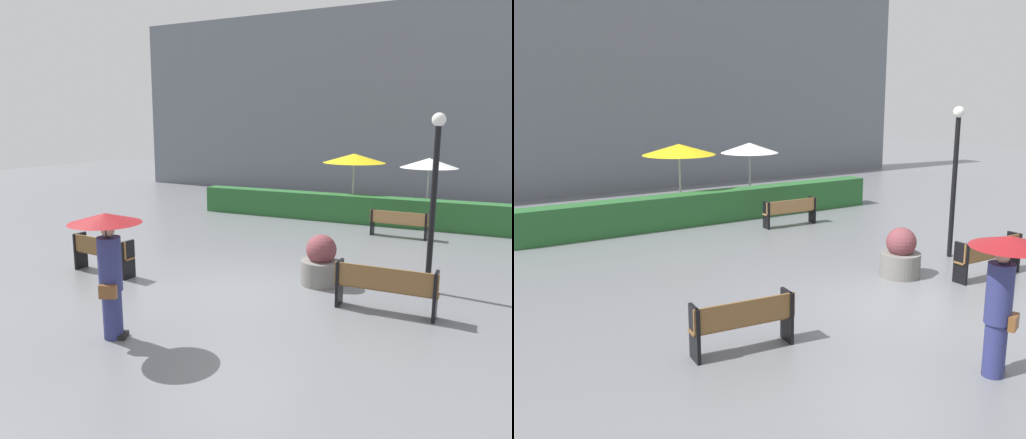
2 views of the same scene
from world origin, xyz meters
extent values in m
plane|color=slate|center=(0.00, 0.00, 0.00)|extent=(60.00, 60.00, 0.00)
cube|color=brown|center=(-3.43, -0.30, 0.46)|extent=(1.75, 0.41, 0.04)
cube|color=brown|center=(-3.45, -0.45, 0.69)|extent=(1.74, 0.19, 0.41)
cube|color=black|center=(-4.24, -0.25, 0.45)|extent=(0.09, 0.37, 0.89)
cube|color=black|center=(-2.63, -0.39, 0.45)|extent=(0.09, 0.37, 0.89)
cube|color=#9E7242|center=(2.17, 6.70, 0.43)|extent=(1.79, 0.30, 0.04)
cube|color=#9E7242|center=(2.16, 6.56, 0.64)|extent=(1.79, 0.10, 0.37)
cube|color=black|center=(1.34, 6.71, 0.41)|extent=(0.07, 0.34, 0.83)
cube|color=black|center=(3.00, 6.65, 0.41)|extent=(0.07, 0.34, 0.83)
cube|color=brown|center=(3.09, 0.13, 0.46)|extent=(1.90, 0.26, 0.04)
cube|color=brown|center=(3.09, -0.02, 0.69)|extent=(1.90, 0.04, 0.43)
cube|color=black|center=(2.20, 0.11, 0.45)|extent=(0.06, 0.36, 0.91)
cube|color=black|center=(3.98, 0.11, 0.45)|extent=(0.06, 0.36, 0.91)
cylinder|color=navy|center=(-0.73, -3.00, 0.41)|extent=(0.32, 0.32, 0.83)
cube|color=black|center=(-0.68, -2.97, 0.04)|extent=(0.40, 0.37, 0.08)
cylinder|color=navy|center=(-0.73, -3.00, 1.27)|extent=(0.38, 0.38, 0.89)
sphere|color=tan|center=(-0.73, -3.00, 1.82)|extent=(0.21, 0.21, 0.21)
cube|color=brown|center=(-0.62, -3.19, 0.88)|extent=(0.30, 0.21, 0.22)
cylinder|color=black|center=(-0.69, -3.09, 1.60)|extent=(0.02, 0.02, 0.90)
cone|color=maroon|center=(-0.69, -3.09, 2.05)|extent=(1.16, 1.16, 0.16)
cylinder|color=slate|center=(1.46, 1.18, 0.27)|extent=(0.90, 0.90, 0.54)
sphere|color=brown|center=(1.46, 1.18, 0.79)|extent=(0.67, 0.67, 0.67)
cylinder|color=black|center=(3.66, 1.69, 1.73)|extent=(0.12, 0.12, 3.47)
sphere|color=white|center=(3.66, 1.69, 3.59)|extent=(0.28, 0.28, 0.28)
cylinder|color=silver|center=(-0.14, 9.72, 1.11)|extent=(0.06, 0.06, 2.22)
cone|color=yellow|center=(-0.14, 9.72, 2.22)|extent=(2.38, 2.38, 0.35)
cylinder|color=silver|center=(2.58, 9.86, 1.06)|extent=(0.06, 0.06, 2.12)
cone|color=white|center=(2.58, 9.86, 2.12)|extent=(2.03, 2.03, 0.35)
cube|color=#28602D|center=(0.27, 8.40, 0.49)|extent=(12.02, 0.70, 0.98)
cube|color=slate|center=(0.00, 16.00, 4.53)|extent=(28.00, 1.20, 9.07)
camera|label=1|loc=(4.76, -8.82, 3.50)|focal=34.37mm
camera|label=2|loc=(-7.70, -7.98, 4.10)|focal=41.13mm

